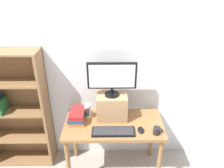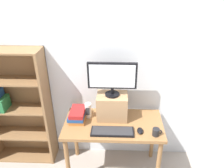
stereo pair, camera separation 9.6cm
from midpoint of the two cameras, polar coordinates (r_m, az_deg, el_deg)
name	(u,v)px [view 1 (the left image)]	position (r m, az deg, el deg)	size (l,w,h in m)	color
back_wall	(113,64)	(2.55, -0.78, 5.30)	(7.00, 0.08, 2.60)	silver
desk	(114,130)	(2.57, -0.69, -11.95)	(1.11, 0.58, 0.73)	olive
bookshelf_unit	(12,109)	(2.92, -25.44, -6.02)	(0.80, 0.28, 1.52)	olive
riser_box	(112,106)	(2.51, -1.12, -5.83)	(0.35, 0.26, 0.30)	#A87F56
computer_monitor	(112,77)	(2.33, -1.20, 1.75)	(0.53, 0.16, 0.39)	black
keyboard	(113,131)	(2.37, -0.86, -12.31)	(0.45, 0.16, 0.02)	black
computer_mouse	(141,130)	(2.39, 6.37, -11.83)	(0.06, 0.10, 0.04)	black
book_stack	(77,116)	(2.54, -10.14, -8.16)	(0.19, 0.26, 0.13)	#AD662D
coffee_mug	(157,131)	(2.37, 10.49, -11.91)	(0.10, 0.08, 0.08)	black
desk_speaker	(88,111)	(2.56, -7.40, -7.01)	(0.07, 0.08, 0.18)	silver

